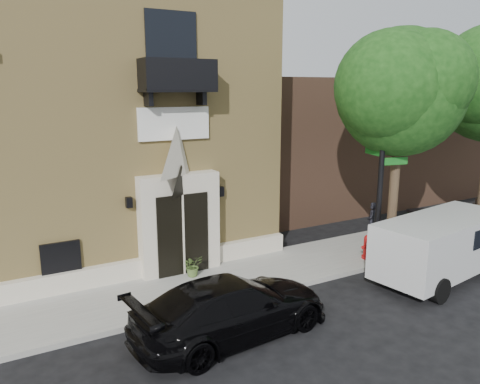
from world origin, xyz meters
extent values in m
plane|color=black|center=(0.00, 0.00, 0.00)|extent=(120.00, 120.00, 0.00)
cube|color=gray|center=(1.00, 1.50, 0.07)|extent=(42.00, 3.00, 0.15)
cube|color=tan|center=(-3.00, 8.00, 4.50)|extent=(12.00, 10.00, 9.00)
cube|color=beige|center=(-3.00, 2.88, 0.45)|extent=(12.00, 0.30, 0.60)
cube|color=beige|center=(-1.00, 2.75, 1.75)|extent=(2.60, 0.55, 3.20)
pyramid|color=beige|center=(-1.00, 2.75, 4.10)|extent=(2.60, 0.55, 1.50)
cube|color=black|center=(-1.00, 2.46, 1.45)|extent=(1.70, 0.06, 2.60)
cube|color=beige|center=(-1.00, 2.42, 1.45)|extent=(0.06, 0.04, 2.60)
cube|color=white|center=(-1.00, 2.94, 4.90)|extent=(2.30, 0.10, 1.00)
cube|color=black|center=(-1.00, 2.55, 5.90)|extent=(2.20, 0.90, 0.10)
cube|color=black|center=(-1.00, 2.12, 6.35)|extent=(2.20, 0.06, 0.90)
cube|color=black|center=(-2.05, 2.55, 6.35)|extent=(0.06, 0.90, 0.90)
cube|color=black|center=(0.05, 2.55, 6.35)|extent=(0.06, 0.90, 0.90)
cube|color=black|center=(-1.00, 2.97, 7.10)|extent=(1.60, 0.08, 2.20)
cube|color=black|center=(-4.60, 2.95, 1.15)|extent=(1.10, 0.10, 1.00)
cube|color=orange|center=(-4.60, 2.98, 1.15)|extent=(0.85, 0.06, 0.75)
cube|color=black|center=(-2.55, 2.88, 2.60)|extent=(0.18, 0.18, 0.32)
cube|color=black|center=(0.55, 2.88, 2.60)|extent=(0.18, 0.18, 0.32)
cube|color=brown|center=(12.00, 9.00, 3.20)|extent=(18.00, 8.00, 6.40)
cylinder|color=#38281C|center=(6.00, 0.45, 2.25)|extent=(0.32, 0.32, 4.20)
sphere|color=#12390F|center=(6.00, 0.45, 5.82)|extent=(4.20, 4.20, 4.20)
sphere|color=#12390F|center=(6.80, 0.75, 5.52)|extent=(3.36, 3.36, 3.36)
sphere|color=#12390F|center=(5.30, 0.25, 6.02)|extent=(3.57, 3.57, 3.57)
sphere|color=#12390F|center=(6.20, -0.25, 6.22)|extent=(3.15, 3.15, 3.15)
imported|color=black|center=(-1.33, -1.44, 0.74)|extent=(5.32, 2.61, 1.49)
cube|color=#BBBEC0|center=(6.08, -1.57, 1.18)|extent=(5.16, 2.66, 1.68)
cube|color=#BBBEC0|center=(8.03, -1.28, 0.69)|extent=(1.26, 2.09, 0.69)
cube|color=black|center=(8.42, -1.23, 1.48)|extent=(0.53, 1.70, 0.69)
cylinder|color=black|center=(4.65, -2.72, 0.37)|extent=(0.78, 0.35, 0.75)
cylinder|color=black|center=(4.38, -0.87, 0.37)|extent=(0.78, 0.35, 0.75)
cylinder|color=black|center=(7.51, -0.41, 0.37)|extent=(0.78, 0.35, 0.75)
cylinder|color=black|center=(5.08, 0.20, 3.51)|extent=(0.18, 0.18, 6.71)
cube|color=#16651C|center=(5.57, 0.10, 3.62)|extent=(0.94, 0.23, 0.25)
cube|color=#16651C|center=(5.18, 0.69, 3.90)|extent=(0.23, 0.94, 0.25)
cylinder|color=#A11010|center=(5.12, 0.63, 0.19)|extent=(0.39, 0.39, 0.09)
cylinder|color=#A11010|center=(5.12, 0.63, 0.53)|extent=(0.28, 0.28, 0.60)
sphere|color=#A11010|center=(5.12, 0.63, 0.86)|extent=(0.28, 0.28, 0.28)
cylinder|color=#A11010|center=(5.12, 0.63, 0.58)|extent=(0.49, 0.13, 0.13)
cube|color=#103B1A|center=(8.57, 0.60, 0.72)|extent=(2.10, 1.60, 1.14)
cube|color=black|center=(8.57, 0.60, 1.34)|extent=(2.17, 1.67, 0.12)
imported|color=#526E33|center=(-0.82, 2.15, 0.49)|extent=(0.64, 0.56, 0.68)
imported|color=black|center=(6.65, 2.01, 0.91)|extent=(0.66, 0.63, 1.52)
camera|label=1|loc=(-6.28, -10.70, 5.99)|focal=35.00mm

